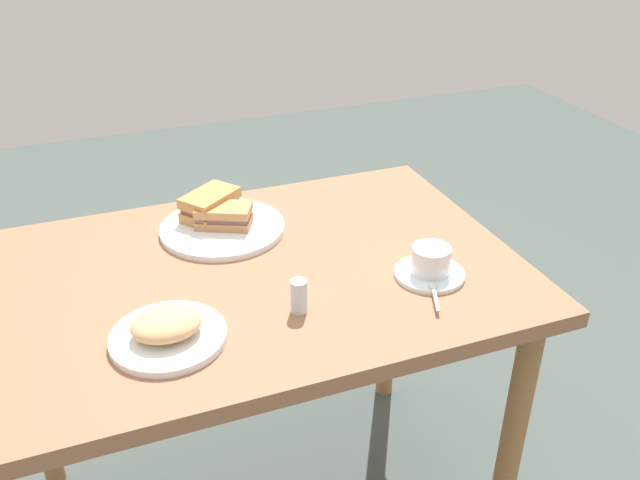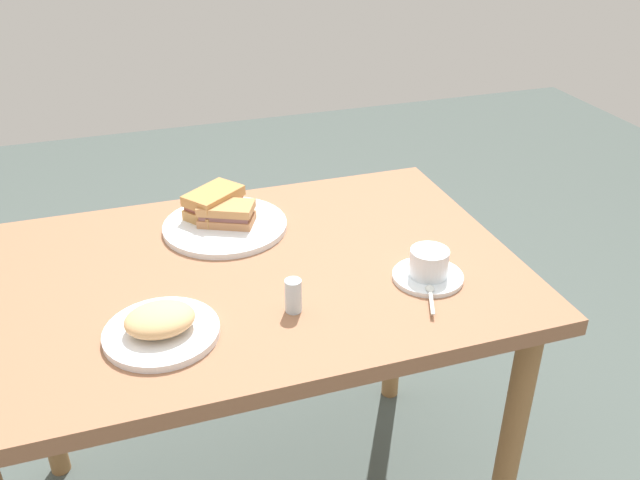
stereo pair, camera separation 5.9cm
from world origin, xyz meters
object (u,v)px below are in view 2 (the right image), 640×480
coffee_saucer (428,277)px  spoon (431,294)px  sandwich_plate (225,226)px  coffee_cup (429,261)px  side_plate (162,333)px  dining_table (248,307)px  sandwich_back (214,203)px  salt_shaker (293,296)px  sandwich_front (224,214)px

coffee_saucer → spoon: (0.03, 0.07, 0.01)m
sandwich_plate → coffee_cup: bearing=136.1°
coffee_saucer → side_plate: 0.54m
dining_table → sandwich_back: 0.28m
spoon → coffee_cup: bearing=-112.9°
salt_shaker → dining_table: bearing=-72.7°
sandwich_plate → side_plate: size_ratio=1.37×
spoon → sandwich_plate: bearing=-51.8°
spoon → salt_shaker: bearing=-10.2°
coffee_cup → salt_shaker: bearing=4.5°
coffee_cup → spoon: bearing=67.1°
sandwich_back → coffee_saucer: (-0.36, 0.39, -0.04)m
sandwich_back → coffee_cup: bearing=133.0°
dining_table → spoon: bearing=145.0°
sandwich_front → coffee_saucer: bearing=135.9°
sandwich_plate → salt_shaker: salt_shaker is taller
sandwich_plate → coffee_saucer: 0.49m
dining_table → sandwich_plate: size_ratio=3.98×
side_plate → sandwich_plate: bearing=-117.2°
dining_table → sandwich_front: size_ratio=7.96×
sandwich_back → coffee_saucer: sandwich_back is taller
sandwich_front → coffee_cup: (-0.35, 0.34, 0.00)m
sandwich_front → dining_table: bearing=91.5°
dining_table → side_plate: size_ratio=5.46×
sandwich_front → spoon: sandwich_front is taller
spoon → salt_shaker: salt_shaker is taller
salt_shaker → sandwich_back: bearing=-80.0°
sandwich_back → side_plate: sandwich_back is taller
side_plate → salt_shaker: 0.25m
dining_table → sandwich_back: size_ratio=7.30×
sandwich_back → spoon: size_ratio=1.63×
coffee_saucer → dining_table: bearing=-23.9°
salt_shaker → sandwich_plate: bearing=-80.6°
coffee_cup → side_plate: bearing=2.5°
sandwich_plate → salt_shaker: size_ratio=4.22×
sandwich_back → spoon: 0.57m
dining_table → sandwich_back: (0.02, -0.24, 0.14)m
dining_table → spoon: (-0.32, 0.22, 0.11)m
sandwich_plate → coffee_saucer: size_ratio=1.97×
sandwich_front → side_plate: sandwich_front is taller
dining_table → salt_shaker: size_ratio=16.81×
coffee_cup → side_plate: (0.54, 0.02, -0.03)m
spoon → side_plate: size_ratio=0.46×
coffee_saucer → sandwich_back: bearing=-47.2°
sandwich_plate → coffee_cup: size_ratio=3.10×
coffee_saucer → side_plate: side_plate is taller
side_plate → salt_shaker: bearing=-179.8°
sandwich_plate → coffee_cup: (-0.35, 0.34, 0.03)m
sandwich_front → coffee_saucer: 0.49m
dining_table → spoon: size_ratio=11.89×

